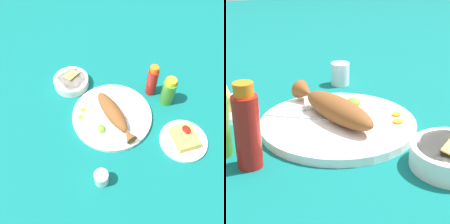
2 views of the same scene
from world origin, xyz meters
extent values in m
plane|color=#0C605B|center=(0.00, 0.00, 0.00)|extent=(4.00, 4.00, 0.00)
cylinder|color=white|center=(0.00, 0.00, 0.01)|extent=(0.34, 0.34, 0.02)
ellipsoid|color=brown|center=(0.00, 0.00, 0.04)|extent=(0.23, 0.11, 0.05)
cone|color=brown|center=(-0.13, -0.03, 0.04)|extent=(0.06, 0.06, 0.05)
cube|color=silver|center=(-0.02, -0.03, 0.02)|extent=(0.08, 0.10, 0.00)
cube|color=silver|center=(-0.07, -0.11, 0.02)|extent=(0.06, 0.07, 0.00)
cube|color=silver|center=(-0.06, 0.01, 0.02)|extent=(0.06, 0.11, 0.00)
cube|color=silver|center=(-0.10, -0.08, 0.02)|extent=(0.05, 0.07, 0.00)
cylinder|color=orange|center=(0.06, 0.11, 0.02)|extent=(0.02, 0.02, 0.00)
cylinder|color=orange|center=(0.03, 0.13, 0.02)|extent=(0.02, 0.02, 0.00)
ellipsoid|color=#6BB233|center=(-0.06, 0.06, 0.03)|extent=(0.04, 0.03, 0.02)
cylinder|color=#B21914|center=(0.08, -0.21, 0.07)|extent=(0.05, 0.05, 0.14)
cylinder|color=orange|center=(0.08, -0.21, 0.15)|extent=(0.04, 0.04, 0.02)
cylinder|color=#3D8428|center=(0.02, -0.26, 0.06)|extent=(0.06, 0.06, 0.12)
cylinder|color=yellow|center=(0.02, -0.26, 0.13)|extent=(0.04, 0.04, 0.02)
cylinder|color=silver|center=(-0.26, 0.12, 0.03)|extent=(0.05, 0.05, 0.06)
cylinder|color=white|center=(-0.26, 0.12, 0.01)|extent=(0.04, 0.04, 0.03)
cylinder|color=white|center=(-0.20, -0.24, 0.01)|extent=(0.19, 0.19, 0.01)
cube|color=gold|center=(-0.20, -0.24, 0.03)|extent=(0.10, 0.09, 0.04)
ellipsoid|color=#AD140F|center=(-0.17, -0.25, 0.05)|extent=(0.04, 0.03, 0.01)
cylinder|color=white|center=(0.23, 0.13, 0.02)|extent=(0.16, 0.16, 0.04)
cylinder|color=olive|center=(0.23, 0.13, 0.03)|extent=(0.14, 0.14, 0.01)
cube|color=gold|center=(0.26, 0.13, 0.04)|extent=(0.09, 0.09, 0.02)
camera|label=1|loc=(-0.57, 0.17, 0.90)|focal=40.00mm
camera|label=2|loc=(0.73, -0.31, 0.39)|focal=65.00mm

